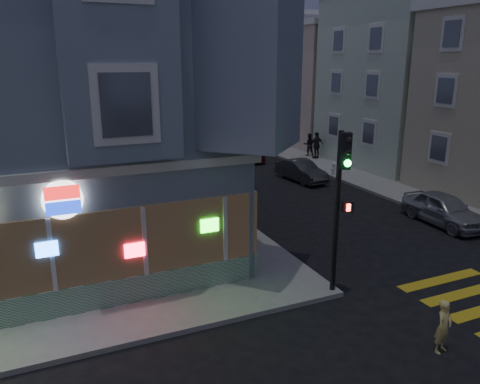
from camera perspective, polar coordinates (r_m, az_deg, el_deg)
ground at (r=11.69m, az=5.91°, el=-19.71°), size 120.00×120.00×0.00m
sidewalk_ne at (r=42.36m, az=17.80°, el=5.95°), size 24.00×42.00×0.15m
row_house_b at (r=34.36m, az=21.88°, el=12.41°), size 12.00×8.60×10.50m
row_house_c at (r=41.23m, az=12.73°, el=12.48°), size 12.00×8.60×9.00m
row_house_d at (r=48.74m, az=6.36°, el=14.10°), size 12.00×8.60×10.50m
utility_pole at (r=36.40m, az=3.90°, el=12.66°), size 2.20×0.30×9.00m
street_tree_near at (r=41.93m, az=0.24°, el=11.92°), size 3.00×3.00×5.30m
street_tree_far at (r=49.33m, az=-3.64°, el=12.48°), size 3.00×3.00×5.30m
running_child at (r=12.53m, az=23.56°, el=-14.80°), size 0.56×0.44×1.34m
pedestrian_a at (r=33.92m, az=8.40°, el=5.74°), size 0.95×0.86×1.59m
pedestrian_b at (r=33.06m, az=9.34°, el=5.66°), size 1.13×0.61×1.84m
parked_car_a at (r=21.66m, az=23.60°, el=-1.92°), size 1.81×4.04×1.35m
parked_car_b at (r=27.26m, az=7.45°, el=2.60°), size 1.63×3.79×1.22m
parked_car_c at (r=32.95m, az=0.73°, el=5.04°), size 2.24×4.46×1.24m
parked_car_d at (r=38.48m, az=0.35°, el=6.55°), size 2.11×4.27×1.16m
traffic_signal at (r=13.35m, az=12.25°, el=0.69°), size 0.61×0.53×4.78m
fire_hydrant at (r=28.52m, az=11.39°, el=2.87°), size 0.43×0.25×0.75m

